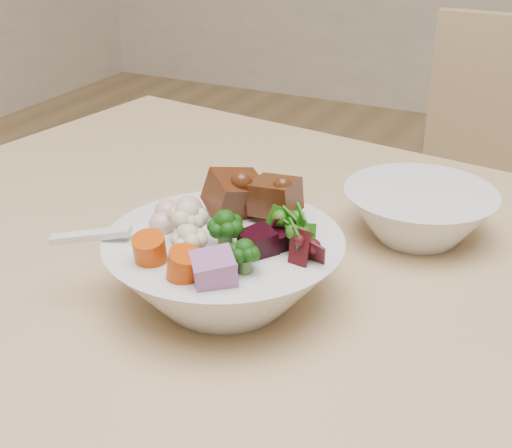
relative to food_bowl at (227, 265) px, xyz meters
The scene contains 3 objects.
food_bowl is the anchor object (origin of this frame).
soup_spoon 0.08m from the food_bowl, 150.26° to the right, with size 0.10×0.06×0.02m.
side_bowl 0.23m from the food_bowl, 59.11° to the left, with size 0.15×0.15×0.05m, color silver, non-canonical shape.
Camera 1 is at (0.02, -0.29, 1.03)m, focal length 50.00 mm.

